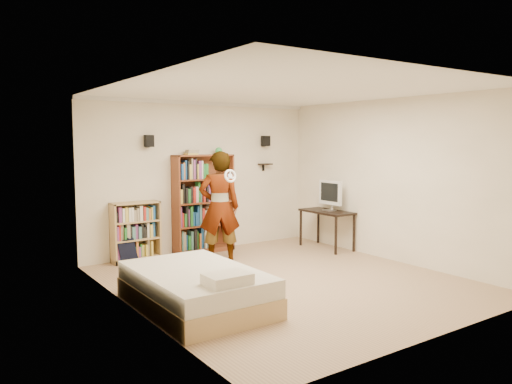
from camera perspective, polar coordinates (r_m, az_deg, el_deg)
ground at (r=7.28m, az=3.48°, el=-10.10°), size 4.50×5.00×0.01m
room_shell at (r=7.00m, az=3.57°, el=3.90°), size 4.52×5.02×2.71m
crown_molding at (r=7.03m, az=3.62°, el=11.32°), size 4.50×5.00×0.06m
speaker_left at (r=8.56m, az=-12.14°, el=5.73°), size 0.14×0.12×0.20m
speaker_right at (r=9.73m, az=1.11°, el=5.85°), size 0.14×0.12×0.20m
wall_shelf at (r=9.75m, az=1.07°, el=3.20°), size 0.25×0.16×0.02m
tall_bookshelf at (r=8.99m, az=-6.03°, el=-1.34°), size 1.11×0.32×1.76m
low_bookshelf at (r=8.54m, az=-13.58°, el=-4.44°), size 0.80×0.30×1.00m
computer_desk at (r=9.41m, az=8.07°, el=-4.27°), size 0.52×1.04×0.71m
imac at (r=9.35m, az=8.40°, el=-0.41°), size 0.11×0.56×0.56m
daybed at (r=6.14m, az=-6.88°, el=-10.36°), size 1.27×1.95×0.58m
person at (r=8.19m, az=-4.20°, el=-1.75°), size 0.79×0.67×1.84m
wii_wheel at (r=7.84m, az=-2.96°, el=1.84°), size 0.21×0.08×0.22m
navy_bag at (r=8.49m, az=-14.59°, el=-6.50°), size 0.31×0.20×0.42m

